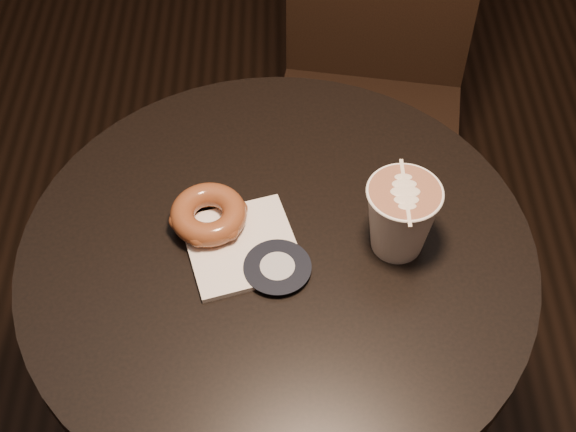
% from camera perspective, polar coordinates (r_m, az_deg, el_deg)
% --- Properties ---
extents(cafe_table, '(0.70, 0.70, 0.75)m').
position_cam_1_polar(cafe_table, '(1.24, -0.68, -7.91)').
color(cafe_table, black).
rests_on(cafe_table, ground).
extents(chair, '(0.44, 0.44, 0.96)m').
position_cam_1_polar(chair, '(1.67, 6.06, 10.55)').
color(chair, black).
rests_on(chair, ground).
extents(pastry_bag, '(0.18, 0.18, 0.01)m').
position_cam_1_polar(pastry_bag, '(1.08, -3.30, -2.15)').
color(pastry_bag, white).
rests_on(pastry_bag, cafe_table).
extents(doughnut, '(0.10, 0.10, 0.03)m').
position_cam_1_polar(doughnut, '(1.09, -5.68, 0.12)').
color(doughnut, '#5E2E18').
rests_on(doughnut, pastry_bag).
extents(latte_cup, '(0.10, 0.10, 0.11)m').
position_cam_1_polar(latte_cup, '(1.05, 8.00, -0.18)').
color(latte_cup, white).
rests_on(latte_cup, cafe_table).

